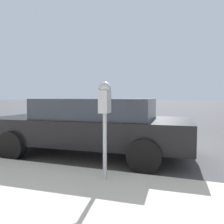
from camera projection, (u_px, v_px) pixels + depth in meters
The scene contains 3 objects.
ground_plane at pixel (129, 148), 5.91m from camera, with size 220.00×220.00×0.00m, color #424244.
parking_meter at pixel (105, 105), 3.28m from camera, with size 0.21×0.19×1.48m.
car_black at pixel (91, 125), 5.23m from camera, with size 2.20×4.76×1.35m.
Camera 1 is at (-5.67, -1.42, 1.38)m, focal length 35.00 mm.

